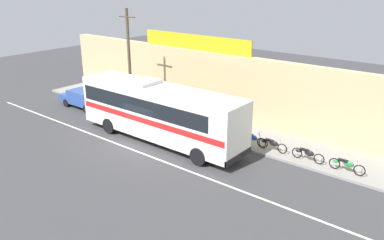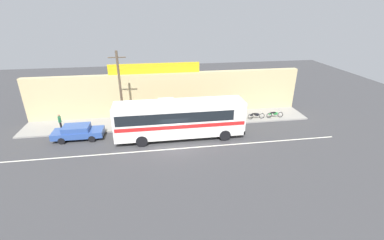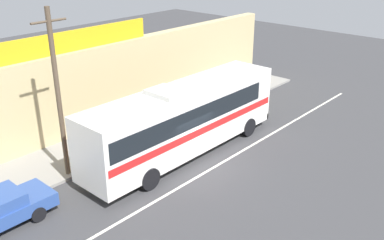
# 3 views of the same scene
# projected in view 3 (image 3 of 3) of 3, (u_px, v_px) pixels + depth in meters

# --- Properties ---
(ground_plane) EXTENTS (70.00, 70.00, 0.00)m
(ground_plane) POSITION_uv_depth(u_px,v_px,m) (195.00, 166.00, 21.33)
(ground_plane) COLOR #3A3A3D
(sidewalk_slab) EXTENTS (30.00, 3.60, 0.14)m
(sidewalk_slab) POSITION_uv_depth(u_px,v_px,m) (126.00, 135.00, 24.50)
(sidewalk_slab) COLOR gray
(sidewalk_slab) RESTS_ON ground_plane
(storefront_facade) EXTENTS (30.00, 0.70, 4.80)m
(storefront_facade) POSITION_uv_depth(u_px,v_px,m) (100.00, 87.00, 24.90)
(storefront_facade) COLOR tan
(storefront_facade) RESTS_ON ground_plane
(storefront_billboard) EXTENTS (9.72, 0.12, 1.10)m
(storefront_billboard) POSITION_uv_depth(u_px,v_px,m) (74.00, 41.00, 22.81)
(storefront_billboard) COLOR gold
(storefront_billboard) RESTS_ON storefront_facade
(road_center_stripe) EXTENTS (30.00, 0.14, 0.01)m
(road_center_stripe) POSITION_uv_depth(u_px,v_px,m) (207.00, 171.00, 20.84)
(road_center_stripe) COLOR silver
(road_center_stripe) RESTS_ON ground_plane
(intercity_bus) EXTENTS (11.84, 2.67, 3.78)m
(intercity_bus) POSITION_uv_depth(u_px,v_px,m) (183.00, 117.00, 21.68)
(intercity_bus) COLOR white
(intercity_bus) RESTS_ON ground_plane
(utility_pole) EXTENTS (1.60, 0.22, 7.70)m
(utility_pole) POSITION_uv_depth(u_px,v_px,m) (58.00, 93.00, 18.83)
(utility_pole) COLOR brown
(utility_pole) RESTS_ON sidewalk_slab
(motorcycle_red) EXTENTS (1.88, 0.56, 0.94)m
(motorcycle_red) POSITION_uv_depth(u_px,v_px,m) (219.00, 99.00, 28.47)
(motorcycle_red) COLOR black
(motorcycle_red) RESTS_ON sidewalk_slab
(motorcycle_black) EXTENTS (1.91, 0.56, 0.94)m
(motorcycle_black) POSITION_uv_depth(u_px,v_px,m) (257.00, 83.00, 31.44)
(motorcycle_black) COLOR black
(motorcycle_black) RESTS_ON sidewalk_slab
(motorcycle_blue) EXTENTS (1.91, 0.56, 0.94)m
(motorcycle_blue) POSITION_uv_depth(u_px,v_px,m) (239.00, 90.00, 29.97)
(motorcycle_blue) COLOR black
(motorcycle_blue) RESTS_ON sidewalk_slab
(motorcycle_purple) EXTENTS (1.92, 0.56, 0.94)m
(motorcycle_purple) POSITION_uv_depth(u_px,v_px,m) (206.00, 104.00, 27.52)
(motorcycle_purple) COLOR black
(motorcycle_purple) RESTS_ON sidewalk_slab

